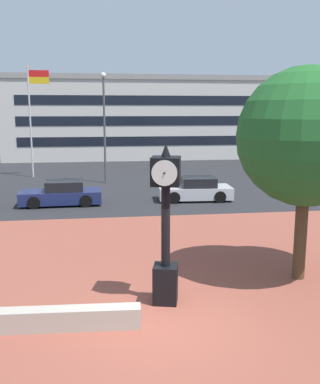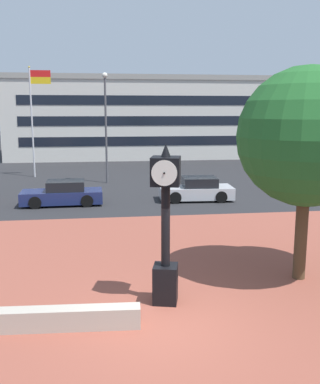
% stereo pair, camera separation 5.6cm
% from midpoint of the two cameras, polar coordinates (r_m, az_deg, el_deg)
% --- Properties ---
extents(ground_plane, '(200.00, 200.00, 0.00)m').
position_cam_midpoint_polar(ground_plane, '(10.61, 0.14, -16.90)').
color(ground_plane, '#262628').
extents(plaza_brick_paving, '(44.00, 14.51, 0.01)m').
position_cam_midpoint_polar(plaza_brick_paving, '(13.56, -1.81, -10.57)').
color(plaza_brick_paving, brown).
rests_on(plaza_brick_paving, ground).
extents(planter_wall, '(3.22, 0.57, 0.50)m').
position_cam_midpoint_polar(planter_wall, '(10.52, -11.79, -15.88)').
color(planter_wall, '#ADA393').
rests_on(planter_wall, ground).
extents(street_clock, '(0.85, 0.89, 4.12)m').
position_cam_midpoint_polar(street_clock, '(11.01, 0.60, -4.62)').
color(street_clock, black).
rests_on(street_clock, ground).
extents(plaza_tree, '(4.22, 3.93, 6.14)m').
position_cam_midpoint_polar(plaza_tree, '(13.19, 19.04, 6.47)').
color(plaza_tree, '#4C3823').
rests_on(plaza_tree, ground).
extents(car_street_mid, '(4.10, 2.10, 1.28)m').
position_cam_midpoint_polar(car_street_mid, '(24.25, 4.60, 0.28)').
color(car_street_mid, '#B7BABF').
rests_on(car_street_mid, ground).
extents(car_street_far, '(4.23, 1.90, 1.28)m').
position_cam_midpoint_polar(car_street_far, '(23.52, -12.79, -0.27)').
color(car_street_far, navy).
rests_on(car_street_far, ground).
extents(car_street_distant, '(4.16, 2.04, 1.28)m').
position_cam_midpoint_polar(car_street_distant, '(28.46, 18.85, 1.28)').
color(car_street_distant, tan).
rests_on(car_street_distant, ground).
extents(flagpole_primary, '(1.55, 0.14, 8.03)m').
position_cam_midpoint_polar(flagpole_primary, '(33.65, -16.40, 9.93)').
color(flagpole_primary, silver).
rests_on(flagpole_primary, ground).
extents(civic_building, '(32.63, 11.30, 8.32)m').
position_cam_midpoint_polar(civic_building, '(48.63, -0.02, 9.74)').
color(civic_building, beige).
rests_on(civic_building, ground).
extents(street_lamp_post, '(0.36, 0.36, 7.36)m').
position_cam_midpoint_polar(street_lamp_post, '(29.85, -7.35, 9.64)').
color(street_lamp_post, '#4C4C51').
rests_on(street_lamp_post, ground).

